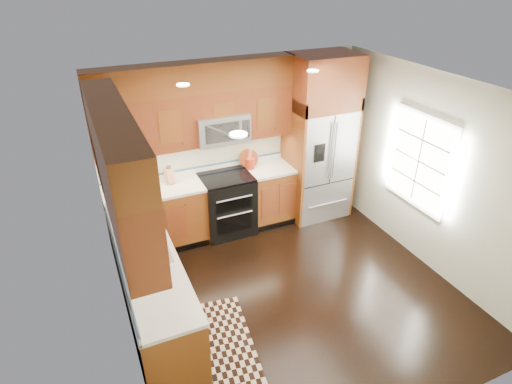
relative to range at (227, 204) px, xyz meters
name	(u,v)px	position (x,y,z in m)	size (l,w,h in m)	color
ground	(291,291)	(0.25, -1.67, -0.47)	(4.00, 4.00, 0.00)	black
wall_back	(233,144)	(0.25, 0.33, 0.83)	(4.00, 0.02, 2.60)	beige
wall_left	(116,246)	(-1.75, -1.67, 0.83)	(0.02, 4.00, 2.60)	beige
wall_right	(430,173)	(2.25, -1.67, 0.83)	(0.02, 4.00, 2.60)	beige
window	(419,161)	(2.23, -1.47, 0.93)	(0.04, 1.10, 1.30)	white
base_cabinets	(177,248)	(-0.98, -0.77, -0.02)	(2.85, 3.00, 0.90)	brown
countertop	(182,211)	(-0.84, -0.65, 0.45)	(2.86, 3.01, 0.04)	silver
upper_cabinets	(168,128)	(-0.90, -0.58, 1.56)	(2.85, 3.00, 1.15)	brown
range	(227,204)	(0.00, 0.00, 0.00)	(0.76, 0.67, 0.95)	black
microwave	(221,128)	(0.00, 0.13, 1.19)	(0.76, 0.40, 0.42)	#B2B2B7
refrigerator	(319,139)	(1.55, -0.04, 0.83)	(0.98, 0.75, 2.60)	#B2B2B7
sink_faucet	(143,252)	(-1.48, -1.44, 0.52)	(0.54, 0.44, 0.37)	#B2B2B7
rug	(215,347)	(-0.95, -2.13, -0.46)	(0.84, 1.41, 0.01)	black
knife_block	(169,176)	(-0.80, 0.15, 0.58)	(0.12, 0.15, 0.28)	tan
utensil_crock	(250,161)	(0.44, 0.11, 0.60)	(0.17, 0.17, 0.36)	#AC2815
cutting_board	(249,166)	(0.44, 0.18, 0.48)	(0.30, 0.30, 0.02)	brown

